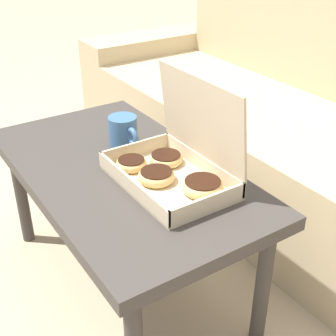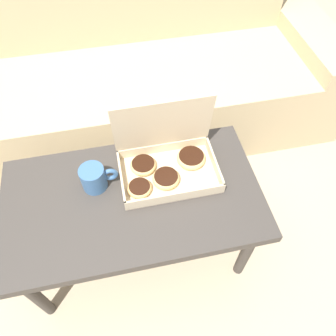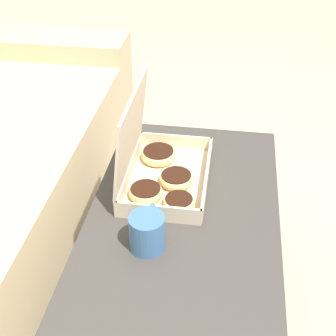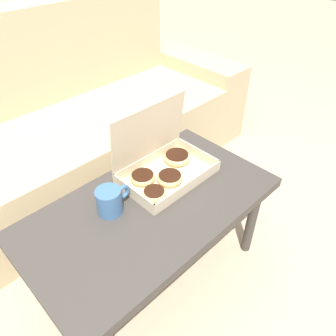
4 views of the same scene
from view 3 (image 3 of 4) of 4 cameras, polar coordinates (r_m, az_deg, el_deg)
ground_plane at (r=1.66m, az=-0.89°, el=-17.46°), size 12.00×12.00×0.00m
coffee_table at (r=1.35m, az=1.80°, el=-7.52°), size 0.97×0.54×0.45m
pastry_box at (r=1.41m, az=-1.11°, el=-0.00°), size 0.37×0.25×0.30m
coffee_mug at (r=1.20m, az=-2.53°, el=-7.71°), size 0.14×0.09×0.10m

